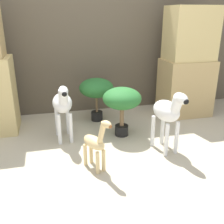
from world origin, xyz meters
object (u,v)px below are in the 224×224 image
Objects in this scene: giraffe_figurine at (96,143)px; potted_palm_back at (122,100)px; potted_palm_front at (96,90)px; zebra_right at (168,112)px; zebra_left at (63,104)px.

potted_palm_back is (0.41, 0.62, 0.16)m from giraffe_figurine.
potted_palm_back reaches higher than potted_palm_front.
zebra_right is 0.56m from potted_palm_back.
giraffe_figurine is 0.76m from potted_palm_back.
zebra_left is 1.17× the size of potted_palm_back.
zebra_left is at bearing 177.10° from potted_palm_back.
zebra_right is 1.08m from zebra_left.
zebra_right reaches higher than potted_palm_front.
zebra_left reaches higher than giraffe_figurine.
zebra_right is 1.17× the size of potted_palm_back.
potted_palm_front is 0.54m from potted_palm_back.
zebra_left is 0.71m from giraffe_figurine.
potted_palm_front is (0.45, 0.47, -0.00)m from zebra_left.
zebra_right is 1.00× the size of zebra_left.
zebra_right is at bearing -53.70° from potted_palm_back.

